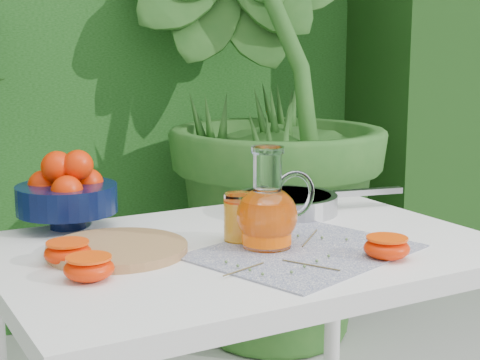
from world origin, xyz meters
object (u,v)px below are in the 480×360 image
juice_pitcher (268,212)px  saute_pan (288,202)px  white_table (245,282)px  cutting_board (117,249)px  fruit_bowl (67,192)px

juice_pitcher → saute_pan: 0.32m
juice_pitcher → saute_pan: bearing=50.0°
juice_pitcher → white_table: bearing=117.1°
cutting_board → saute_pan: 0.50m
white_table → fruit_bowl: bearing=131.7°
fruit_bowl → saute_pan: (0.51, -0.12, -0.06)m
fruit_bowl → juice_pitcher: (0.30, -0.36, -0.01)m
cutting_board → saute_pan: size_ratio=0.61×
cutting_board → fruit_bowl: fruit_bowl is taller
cutting_board → juice_pitcher: size_ratio=1.36×
white_table → saute_pan: (0.23, 0.19, 0.11)m
cutting_board → fruit_bowl: 0.26m
white_table → cutting_board: bearing=166.1°
saute_pan → juice_pitcher: bearing=-130.0°
fruit_bowl → saute_pan: size_ratio=0.60×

